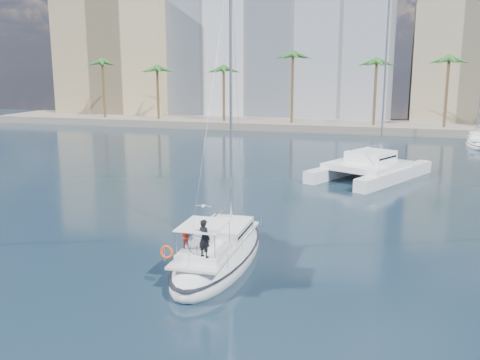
% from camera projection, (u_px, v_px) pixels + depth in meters
% --- Properties ---
extents(ground, '(160.00, 160.00, 0.00)m').
position_uv_depth(ground, '(216.00, 248.00, 30.34)').
color(ground, black).
rests_on(ground, ground).
extents(quay, '(120.00, 14.00, 1.20)m').
position_uv_depth(quay, '(333.00, 125.00, 87.59)').
color(quay, gray).
rests_on(quay, ground).
extents(building_modern, '(42.00, 16.00, 28.00)m').
position_uv_depth(building_modern, '(278.00, 44.00, 99.26)').
color(building_modern, silver).
rests_on(building_modern, ground).
extents(building_tan_left, '(22.00, 14.00, 22.00)m').
position_uv_depth(building_tan_left, '(123.00, 61.00, 104.15)').
color(building_tan_left, tan).
rests_on(building_tan_left, ground).
extents(building_beige, '(20.00, 14.00, 20.00)m').
position_uv_depth(building_beige, '(475.00, 66.00, 88.20)').
color(building_beige, '#C8BB90').
rests_on(building_beige, ground).
extents(palm_left, '(3.60, 3.60, 12.30)m').
position_uv_depth(palm_left, '(131.00, 65.00, 90.87)').
color(palm_left, brown).
rests_on(palm_left, ground).
extents(palm_centre, '(3.60, 3.60, 12.30)m').
position_uv_depth(palm_centre, '(333.00, 65.00, 81.79)').
color(palm_centre, brown).
rests_on(palm_centre, ground).
extents(main_sloop, '(3.60, 11.01, 16.29)m').
position_uv_depth(main_sloop, '(219.00, 254.00, 27.97)').
color(main_sloop, white).
rests_on(main_sloop, ground).
extents(catamaran, '(11.17, 13.94, 18.13)m').
position_uv_depth(catamaran, '(369.00, 166.00, 49.12)').
color(catamaran, white).
rests_on(catamaran, ground).
extents(seagull, '(1.12, 0.48, 0.21)m').
position_uv_depth(seagull, '(203.00, 206.00, 36.11)').
color(seagull, silver).
rests_on(seagull, ground).
extents(moored_yacht_a, '(3.37, 9.52, 11.90)m').
position_uv_depth(moored_yacht_a, '(477.00, 146.00, 69.20)').
color(moored_yacht_a, white).
rests_on(moored_yacht_a, ground).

